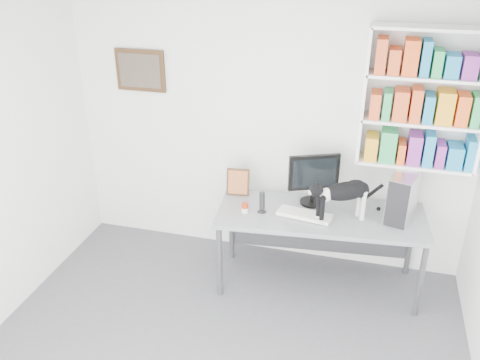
# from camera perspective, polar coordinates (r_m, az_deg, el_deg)

# --- Properties ---
(room) EXTENTS (4.01, 4.01, 2.70)m
(room) POSITION_cam_1_polar(r_m,az_deg,el_deg) (3.34, -4.35, -6.61)
(room) COLOR #545459
(room) RESTS_ON ground
(bookshelf) EXTENTS (1.03, 0.28, 1.24)m
(bookshelf) POSITION_cam_1_polar(r_m,az_deg,el_deg) (4.69, 19.91, 8.49)
(bookshelf) COLOR white
(bookshelf) RESTS_ON room
(wall_art) EXTENTS (0.52, 0.04, 0.42)m
(wall_art) POSITION_cam_1_polar(r_m,az_deg,el_deg) (5.28, -11.12, 11.98)
(wall_art) COLOR #482F17
(wall_art) RESTS_ON room
(desk) EXTENTS (1.98, 0.93, 0.80)m
(desk) POSITION_cam_1_polar(r_m,az_deg,el_deg) (4.98, 8.76, -7.72)
(desk) COLOR gray
(desk) RESTS_ON room
(monitor) EXTENTS (0.54, 0.41, 0.52)m
(monitor) POSITION_cam_1_polar(r_m,az_deg,el_deg) (4.82, 8.23, 0.11)
(monitor) COLOR black
(monitor) RESTS_ON desk
(keyboard) EXTENTS (0.51, 0.26, 0.04)m
(keyboard) POSITION_cam_1_polar(r_m,az_deg,el_deg) (4.70, 7.24, -3.86)
(keyboard) COLOR white
(keyboard) RESTS_ON desk
(pc_tower) EXTENTS (0.31, 0.48, 0.44)m
(pc_tower) POSITION_cam_1_polar(r_m,az_deg,el_deg) (4.79, 17.85, -1.67)
(pc_tower) COLOR #B6B6BB
(pc_tower) RESTS_ON desk
(speaker) EXTENTS (0.12, 0.12, 0.21)m
(speaker) POSITION_cam_1_polar(r_m,az_deg,el_deg) (4.70, 2.50, -2.48)
(speaker) COLOR black
(speaker) RESTS_ON desk
(leaning_print) EXTENTS (0.23, 0.11, 0.28)m
(leaning_print) POSITION_cam_1_polar(r_m,az_deg,el_deg) (4.99, -0.23, -0.17)
(leaning_print) COLOR #482F17
(leaning_print) RESTS_ON desk
(soup_can) EXTENTS (0.06, 0.06, 0.09)m
(soup_can) POSITION_cam_1_polar(r_m,az_deg,el_deg) (4.72, 0.56, -3.15)
(soup_can) COLOR #B12E0F
(soup_can) RESTS_ON desk
(cat) EXTENTS (0.65, 0.48, 0.40)m
(cat) POSITION_cam_1_polar(r_m,az_deg,el_deg) (4.60, 11.51, -2.33)
(cat) COLOR black
(cat) RESTS_ON desk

